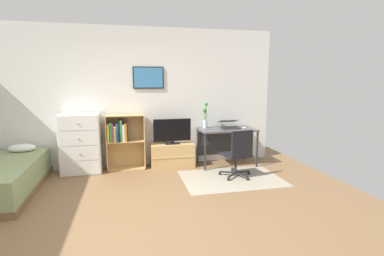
% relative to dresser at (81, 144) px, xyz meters
% --- Properties ---
extents(ground_plane, '(7.20, 7.20, 0.00)m').
position_rel_dresser_xyz_m(ground_plane, '(0.75, -2.15, -0.55)').
color(ground_plane, brown).
extents(wall_back_with_posters, '(6.12, 0.09, 2.70)m').
position_rel_dresser_xyz_m(wall_back_with_posters, '(0.75, 0.27, 0.80)').
color(wall_back_with_posters, silver).
rests_on(wall_back_with_posters, ground_plane).
extents(area_rug, '(1.70, 1.20, 0.01)m').
position_rel_dresser_xyz_m(area_rug, '(2.58, -0.93, -0.55)').
color(area_rug, '#9E937F').
rests_on(area_rug, ground_plane).
extents(dresser, '(0.71, 0.46, 1.10)m').
position_rel_dresser_xyz_m(dresser, '(0.00, 0.00, 0.00)').
color(dresser, white).
rests_on(dresser, ground_plane).
extents(bookshelf, '(0.72, 0.30, 1.05)m').
position_rel_dresser_xyz_m(bookshelf, '(0.74, 0.07, 0.07)').
color(bookshelf, tan).
rests_on(bookshelf, ground_plane).
extents(tv_stand, '(0.85, 0.41, 0.46)m').
position_rel_dresser_xyz_m(tv_stand, '(1.69, 0.02, -0.32)').
color(tv_stand, tan).
rests_on(tv_stand, ground_plane).
extents(television, '(0.73, 0.16, 0.49)m').
position_rel_dresser_xyz_m(television, '(1.69, -0.01, 0.16)').
color(television, black).
rests_on(television, tv_stand).
extents(desk, '(1.12, 0.64, 0.74)m').
position_rel_dresser_xyz_m(desk, '(2.78, -0.03, 0.06)').
color(desk, '#4C4C4F').
rests_on(desk, ground_plane).
extents(office_chair, '(0.58, 0.58, 0.86)m').
position_rel_dresser_xyz_m(office_chair, '(2.70, -0.92, -0.09)').
color(office_chair, '#232326').
rests_on(office_chair, ground_plane).
extents(laptop, '(0.38, 0.41, 0.16)m').
position_rel_dresser_xyz_m(laptop, '(2.85, -0.03, 0.25)').
color(laptop, '#333338').
rests_on(laptop, desk).
extents(computer_mouse, '(0.06, 0.10, 0.03)m').
position_rel_dresser_xyz_m(computer_mouse, '(3.11, -0.17, 0.21)').
color(computer_mouse, silver).
rests_on(computer_mouse, desk).
extents(bamboo_vase, '(0.10, 0.09, 0.52)m').
position_rel_dresser_xyz_m(bamboo_vase, '(2.37, 0.07, 0.41)').
color(bamboo_vase, silver).
rests_on(bamboo_vase, desk).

